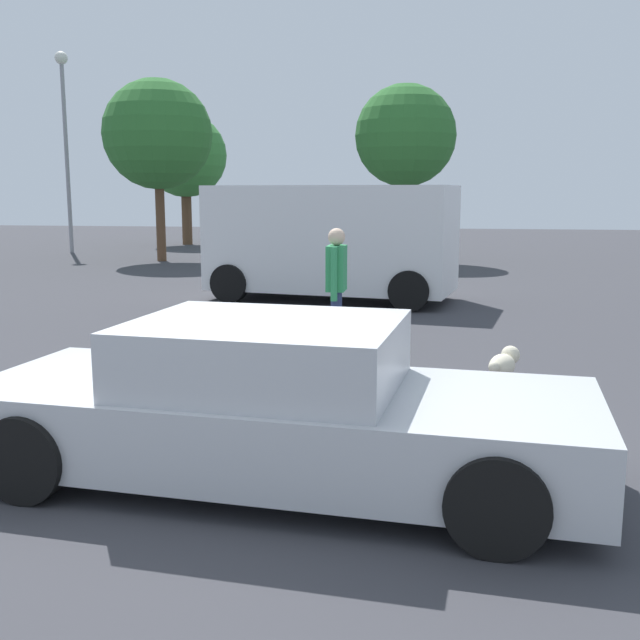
# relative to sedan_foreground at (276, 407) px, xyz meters

# --- Properties ---
(ground_plane) EXTENTS (80.00, 80.00, 0.00)m
(ground_plane) POSITION_rel_sedan_foreground_xyz_m (-0.35, -0.04, -0.57)
(ground_plane) COLOR #38383D
(sedan_foreground) EXTENTS (4.78, 2.21, 1.23)m
(sedan_foreground) POSITION_rel_sedan_foreground_xyz_m (0.00, 0.00, 0.00)
(sedan_foreground) COLOR #B7BABF
(sedan_foreground) RESTS_ON ground_plane
(dog) EXTENTS (0.42, 0.65, 0.47)m
(dog) POSITION_rel_sedan_foreground_xyz_m (1.93, 2.92, -0.27)
(dog) COLOR beige
(dog) RESTS_ON ground_plane
(van_white) EXTENTS (5.09, 2.90, 2.29)m
(van_white) POSITION_rel_sedan_foreground_xyz_m (-0.90, 9.59, 0.66)
(van_white) COLOR white
(van_white) RESTS_ON ground_plane
(pedestrian) EXTENTS (0.24, 0.57, 1.69)m
(pedestrian) POSITION_rel_sedan_foreground_xyz_m (-0.15, 4.60, 0.44)
(pedestrian) COLOR navy
(pedestrian) RESTS_ON ground_plane
(light_post_near) EXTENTS (0.44, 0.44, 6.94)m
(light_post_near) POSITION_rel_sedan_foreground_xyz_m (-11.78, 19.95, 4.08)
(light_post_near) COLOR gray
(light_post_near) RESTS_ON ground_plane
(tree_back_left) EXTENTS (3.37, 3.37, 5.60)m
(tree_back_left) POSITION_rel_sedan_foreground_xyz_m (-7.40, 17.31, 3.33)
(tree_back_left) COLOR brown
(tree_back_left) RESTS_ON ground_plane
(tree_back_center) EXTENTS (3.38, 3.38, 5.32)m
(tree_back_center) POSITION_rel_sedan_foreground_xyz_m (-9.03, 24.63, 3.03)
(tree_back_center) COLOR brown
(tree_back_center) RESTS_ON ground_plane
(tree_back_right) EXTENTS (3.09, 3.09, 5.41)m
(tree_back_right) POSITION_rel_sedan_foreground_xyz_m (0.16, 18.25, 3.26)
(tree_back_right) COLOR brown
(tree_back_right) RESTS_ON ground_plane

